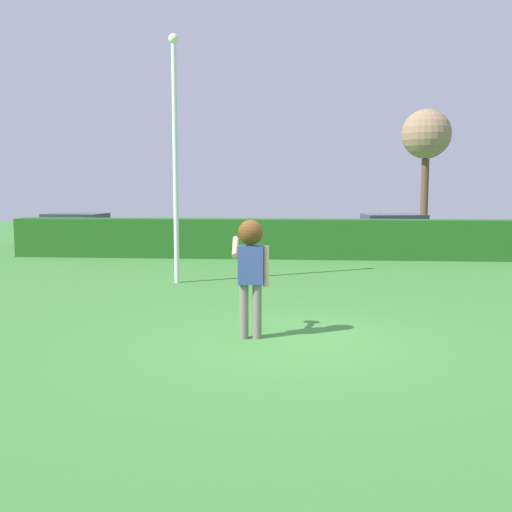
{
  "coord_description": "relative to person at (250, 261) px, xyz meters",
  "views": [
    {
      "loc": [
        0.26,
        -8.97,
        2.31
      ],
      "look_at": [
        -0.59,
        1.17,
        1.15
      ],
      "focal_mm": 43.19,
      "sensor_mm": 36.0,
      "label": 1
    }
  ],
  "objects": [
    {
      "name": "hedge_row",
      "position": [
        0.59,
        10.53,
        -0.56
      ],
      "size": [
        18.54,
        0.9,
        1.25
      ],
      "primitive_type": "cube",
      "color": "#20591B",
      "rests_on": "ground"
    },
    {
      "name": "maple_tree",
      "position": [
        6.33,
        20.5,
        3.43
      ],
      "size": [
        2.29,
        2.29,
        5.87
      ],
      "color": "brown",
      "rests_on": "ground"
    },
    {
      "name": "frisbee",
      "position": [
        0.03,
        0.65,
        -0.12
      ],
      "size": [
        0.27,
        0.27,
        0.09
      ],
      "color": "#268CE5"
    },
    {
      "name": "parked_car_blue",
      "position": [
        4.08,
        14.32,
        -0.5
      ],
      "size": [
        4.41,
        2.31,
        1.25
      ],
      "color": "#263FA5",
      "rests_on": "ground"
    },
    {
      "name": "person",
      "position": [
        0.0,
        0.0,
        0.0
      ],
      "size": [
        0.61,
        0.75,
        1.81
      ],
      "color": "#74705C",
      "rests_on": "ground"
    },
    {
      "name": "lamppost",
      "position": [
        -2.26,
        5.27,
        2.03
      ],
      "size": [
        0.24,
        0.24,
        5.8
      ],
      "color": "silver",
      "rests_on": "ground"
    },
    {
      "name": "ground_plane",
      "position": [
        0.59,
        -0.18,
        -1.19
      ],
      "size": [
        60.0,
        60.0,
        0.0
      ],
      "primitive_type": "plane",
      "color": "#3D7C35"
    },
    {
      "name": "parked_car_black",
      "position": [
        -8.12,
        14.06,
        -0.5
      ],
      "size": [
        4.29,
        2.01,
        1.25
      ],
      "color": "black",
      "rests_on": "ground"
    }
  ]
}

